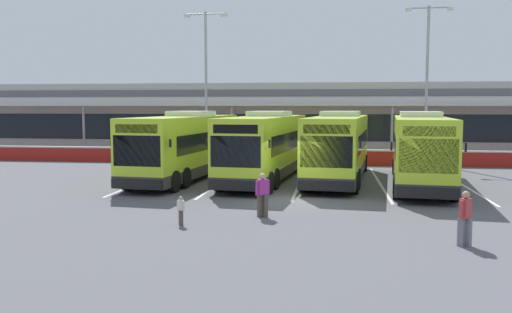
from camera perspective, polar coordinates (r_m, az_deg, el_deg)
name	(u,v)px	position (r m, az deg, el deg)	size (l,w,h in m)	color
ground_plane	(292,200)	(23.80, 3.81, -4.56)	(200.00, 200.00, 0.00)	#56565B
terminal_building	(314,118)	(50.34, 6.02, 4.05)	(70.00, 13.00, 6.00)	silver
red_barrier_wall	(307,157)	(38.09, 5.37, -0.03)	(60.00, 0.40, 1.10)	maroon
coach_bus_leftmost	(186,147)	(30.63, -7.35, 0.97)	(3.97, 12.34, 3.78)	#B7DB2D
coach_bus_left_centre	(266,148)	(29.98, 1.01, 0.92)	(3.97, 12.34, 3.78)	#B7DB2D
coach_bus_centre	(339,148)	(30.23, 8.61, 0.90)	(3.97, 12.34, 3.78)	#B7DB2D
coach_bus_right_centre	(420,151)	(29.11, 16.75, 0.57)	(3.97, 12.34, 3.78)	#B7DB2D
bay_stripe_far_west	(151,178)	(31.33, -10.90, -2.26)	(0.14, 13.00, 0.01)	silver
bay_stripe_west	(224,180)	(30.25, -3.34, -2.44)	(0.14, 13.00, 0.01)	silver
bay_stripe_mid_west	(300,181)	(29.72, 4.64, -2.59)	(0.14, 13.00, 0.01)	silver
bay_stripe_centre	(379,183)	(29.79, 12.74, -2.68)	(0.14, 13.00, 0.01)	silver
bay_stripe_mid_east	(462,184)	(30.43, 20.65, -2.73)	(0.14, 13.00, 0.01)	silver
pedestrian_in_dark_coat	(263,194)	(20.02, 0.69, -3.88)	(0.49, 0.39, 1.62)	#4C4238
pedestrian_child	(181,210)	(18.91, -7.83, -5.49)	(0.31, 0.25, 1.00)	#4C4238
pedestrian_near_bin	(465,217)	(17.02, 20.95, -5.86)	(0.43, 0.46, 1.62)	slate
lamp_post_west	(206,76)	(41.46, -5.23, 8.33)	(3.24, 0.28, 11.00)	#9E9EA3
lamp_post_centre	(427,74)	(40.53, 17.38, 8.18)	(3.24, 0.28, 11.00)	#9E9EA3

